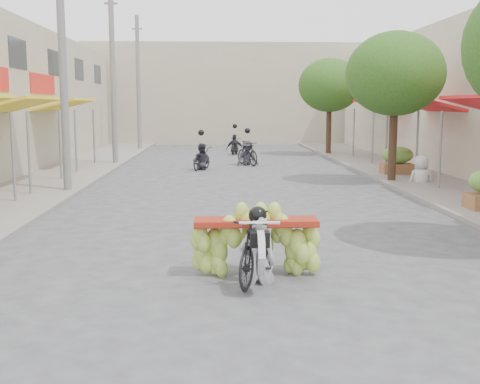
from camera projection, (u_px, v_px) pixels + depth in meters
name	position (u px, v px, depth m)	size (l,w,h in m)	color
ground	(283.00, 338.00, 7.11)	(120.00, 120.00, 0.00)	#535358
sidewalk_left	(43.00, 180.00, 21.65)	(4.00, 60.00, 0.12)	gray
sidewalk_right	(426.00, 178.00, 22.21)	(4.00, 60.00, 0.12)	gray
far_building	(226.00, 95.00, 44.18)	(20.00, 6.00, 7.00)	#B1A48C
utility_pole_mid	(63.00, 62.00, 18.18)	(0.60, 0.24, 8.00)	slate
utility_pole_far	(113.00, 76.00, 27.08)	(0.60, 0.24, 8.00)	slate
utility_pole_back	(138.00, 83.00, 35.98)	(0.60, 0.24, 8.00)	slate
street_tree_mid	(395.00, 74.00, 20.62)	(3.40, 3.40, 5.25)	#3A2719
street_tree_far	(330.00, 85.00, 32.49)	(3.40, 3.40, 5.25)	#3A2719
produce_crate_far	(397.00, 158.00, 23.07)	(1.20, 0.88, 1.16)	#8D5E38
banana_motorbike	(257.00, 237.00, 9.39)	(2.20, 1.93, 2.00)	black
pedestrian	(422.00, 155.00, 20.51)	(0.96, 0.61, 1.87)	silver
bg_motorbike_a	(201.00, 153.00, 25.49)	(1.14, 1.77, 1.95)	black
bg_motorbike_b	(247.00, 147.00, 27.34)	(1.30, 1.95, 1.95)	black
bg_motorbike_c	(235.00, 140.00, 33.45)	(1.05, 1.68, 1.95)	black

